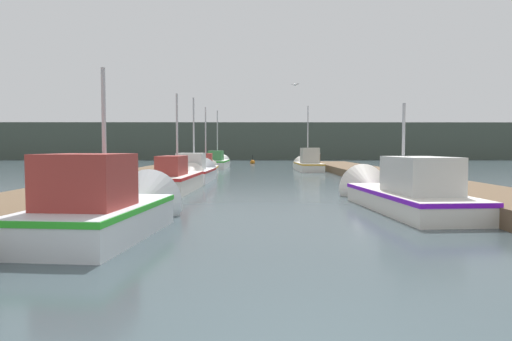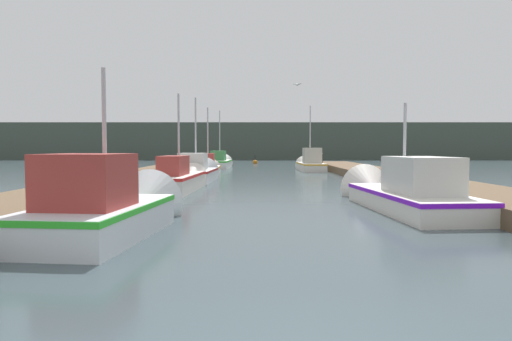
# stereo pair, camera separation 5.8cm
# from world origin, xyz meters

# --- Properties ---
(dock_left) EXTENTS (2.87, 40.00, 0.43)m
(dock_left) POSITION_xyz_m (-5.92, 16.00, 0.22)
(dock_left) COLOR brown
(dock_left) RESTS_ON ground_plane
(dock_right) EXTENTS (2.87, 40.00, 0.43)m
(dock_right) POSITION_xyz_m (5.92, 16.00, 0.22)
(dock_right) COLOR brown
(dock_right) RESTS_ON ground_plane
(distant_shore_ridge) EXTENTS (120.00, 16.00, 4.85)m
(distant_shore_ridge) POSITION_xyz_m (0.00, 63.92, 2.43)
(distant_shore_ridge) COLOR #424C42
(distant_shore_ridge) RESTS_ON ground_plane
(fishing_boat_0) EXTENTS (2.16, 4.82, 3.64)m
(fishing_boat_0) POSITION_xyz_m (-3.27, 5.69, 0.48)
(fishing_boat_0) COLOR silver
(fishing_boat_0) RESTS_ON ground_plane
(fishing_boat_1) EXTENTS (2.16, 6.50, 3.38)m
(fishing_boat_1) POSITION_xyz_m (3.44, 9.32, 0.43)
(fishing_boat_1) COLOR silver
(fishing_boat_1) RESTS_ON ground_plane
(fishing_boat_2) EXTENTS (1.60, 5.71, 4.01)m
(fishing_boat_2) POSITION_xyz_m (-3.40, 14.47, 0.44)
(fishing_boat_2) COLOR silver
(fishing_boat_2) RESTS_ON ground_plane
(fishing_boat_3) EXTENTS (1.91, 4.84, 4.56)m
(fishing_boat_3) POSITION_xyz_m (-3.36, 19.19, 0.43)
(fishing_boat_3) COLOR silver
(fishing_boat_3) RESTS_ON ground_plane
(fishing_boat_4) EXTENTS (1.49, 5.05, 4.44)m
(fishing_boat_4) POSITION_xyz_m (-3.39, 24.66, 0.37)
(fishing_boat_4) COLOR silver
(fishing_boat_4) RESTS_ON ground_plane
(fishing_boat_5) EXTENTS (1.61, 5.96, 4.96)m
(fishing_boat_5) POSITION_xyz_m (3.32, 29.05, 0.47)
(fishing_boat_5) COLOR silver
(fishing_boat_5) RESTS_ON ground_plane
(fishing_boat_6) EXTENTS (1.76, 6.11, 4.96)m
(fishing_boat_6) POSITION_xyz_m (-3.32, 33.29, 0.43)
(fishing_boat_6) COLOR silver
(fishing_boat_6) RESTS_ON ground_plane
(mooring_piling_0) EXTENTS (0.33, 0.33, 0.99)m
(mooring_piling_0) POSITION_xyz_m (-4.70, 22.41, 0.50)
(mooring_piling_0) COLOR #473523
(mooring_piling_0) RESTS_ON ground_plane
(mooring_piling_2) EXTENTS (0.32, 0.32, 1.18)m
(mooring_piling_2) POSITION_xyz_m (4.64, 32.62, 0.60)
(mooring_piling_2) COLOR #473523
(mooring_piling_2) RESTS_ON ground_plane
(channel_buoy) EXTENTS (0.48, 0.48, 0.98)m
(channel_buoy) POSITION_xyz_m (-0.55, 42.41, 0.14)
(channel_buoy) COLOR #BF6513
(channel_buoy) RESTS_ON ground_plane
(seagull_lead) EXTENTS (0.52, 0.41, 0.12)m
(seagull_lead) POSITION_xyz_m (2.14, 25.85, 5.59)
(seagull_lead) COLOR white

